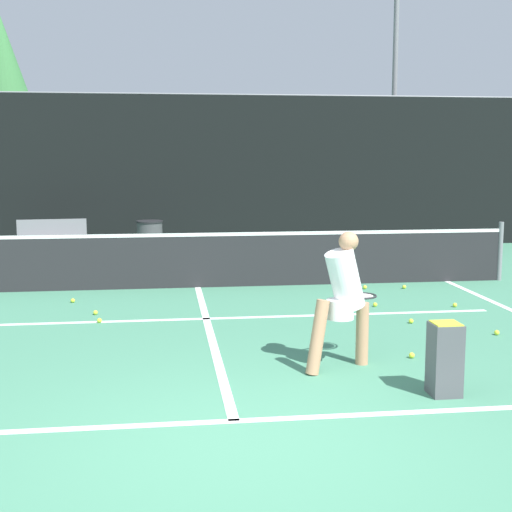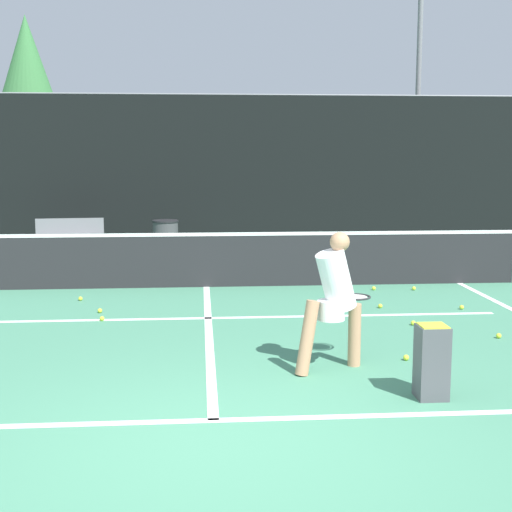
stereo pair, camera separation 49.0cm
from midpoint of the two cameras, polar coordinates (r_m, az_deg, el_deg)
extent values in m
plane|color=#427F60|center=(5.90, -3.75, -14.71)|extent=(100.00, 100.00, 0.00)
cube|color=white|center=(6.34, -4.04, -13.04)|extent=(11.00, 0.10, 0.01)
cube|color=white|center=(10.06, -5.40, -5.02)|extent=(8.25, 0.10, 0.01)
cube|color=white|center=(9.32, -5.22, -6.07)|extent=(0.10, 6.27, 0.01)
cylinder|color=slate|center=(13.61, 17.97, 0.37)|extent=(0.09, 0.09, 1.07)
cube|color=#232326|center=(12.31, -5.85, -0.35)|extent=(11.00, 0.02, 0.95)
cube|color=white|center=(12.25, -5.88, 1.71)|extent=(11.00, 0.03, 0.06)
cube|color=black|center=(17.33, -6.43, 6.63)|extent=(24.00, 0.06, 3.67)
cylinder|color=slate|center=(17.38, -6.53, 12.75)|extent=(24.00, 0.04, 0.04)
cylinder|color=tan|center=(7.89, 6.73, -6.19)|extent=(0.14, 0.14, 0.69)
cylinder|color=tan|center=(7.51, 3.08, -6.50)|extent=(0.31, 0.25, 0.80)
cylinder|color=white|center=(7.62, 4.92, -4.27)|extent=(0.29, 0.29, 0.21)
cylinder|color=white|center=(7.60, 5.31, -1.91)|extent=(0.47, 0.39, 0.72)
sphere|color=tan|center=(7.56, 5.58, 1.17)|extent=(0.21, 0.21, 0.21)
cylinder|color=#262628|center=(7.91, 5.02, -3.44)|extent=(0.28, 0.16, 0.03)
torus|color=#262628|center=(8.10, 6.74, -3.18)|extent=(0.46, 0.46, 0.02)
cylinder|color=beige|center=(8.10, 6.74, -3.18)|extent=(0.35, 0.35, 0.01)
sphere|color=#D1E033|center=(9.56, 17.32, -5.88)|extent=(0.07, 0.07, 0.07)
sphere|color=#D1E033|center=(11.10, 14.41, -3.82)|extent=(0.07, 0.07, 0.07)
sphere|color=#D1E033|center=(12.41, 10.67, -2.45)|extent=(0.07, 0.07, 0.07)
sphere|color=#D1E033|center=(10.89, 8.24, -3.87)|extent=(0.07, 0.07, 0.07)
sphere|color=#D1E033|center=(11.50, -15.64, -3.46)|extent=(0.07, 0.07, 0.07)
sphere|color=#D1E033|center=(8.27, 10.69, -7.83)|extent=(0.07, 0.07, 0.07)
sphere|color=#D1E033|center=(10.57, -14.03, -4.42)|extent=(0.07, 0.07, 0.07)
sphere|color=#D1E033|center=(12.28, 7.58, -2.49)|extent=(0.07, 0.07, 0.07)
sphere|color=#D1E033|center=(9.92, 10.92, -5.14)|extent=(0.07, 0.07, 0.07)
sphere|color=#D1E033|center=(10.06, -13.79, -5.04)|extent=(0.07, 0.07, 0.07)
cube|color=#4C4C51|center=(7.04, 12.93, -8.08)|extent=(0.28, 0.28, 0.70)
cube|color=#D1E033|center=(6.95, 13.02, -5.46)|extent=(0.25, 0.25, 0.06)
cube|color=slate|center=(16.27, -16.85, 1.30)|extent=(1.51, 0.49, 0.04)
cube|color=slate|center=(16.43, -16.83, 2.10)|extent=(1.49, 0.17, 0.42)
cube|color=#333338|center=(16.36, -18.89, 0.47)|extent=(0.06, 0.32, 0.44)
cube|color=#333338|center=(16.26, -14.73, 0.60)|extent=(0.06, 0.32, 0.44)
cylinder|color=#3F3F42|center=(16.01, -9.36, 1.27)|extent=(0.56, 0.56, 0.78)
cylinder|color=black|center=(15.97, -9.39, 2.73)|extent=(0.59, 0.59, 0.04)
cube|color=#B7B7BC|center=(20.92, -13.40, 2.78)|extent=(1.63, 4.10, 0.80)
cube|color=#1E2328|center=(20.66, -13.52, 4.57)|extent=(1.37, 2.46, 0.53)
cylinder|color=black|center=(22.17, -11.17, 2.89)|extent=(0.18, 0.60, 0.60)
cylinder|color=black|center=(19.56, -11.64, 2.18)|extent=(0.18, 0.60, 0.60)
cylinder|color=slate|center=(22.64, 10.35, 11.13)|extent=(0.16, 0.16, 7.01)
cylinder|color=brown|center=(22.12, -19.88, 5.14)|extent=(0.28, 0.28, 2.60)
cone|color=#38753D|center=(22.20, -20.28, 13.21)|extent=(2.34, 2.34, 3.64)
cube|color=beige|center=(34.00, -7.01, 8.42)|extent=(36.00, 2.40, 4.91)
camera|label=1|loc=(0.24, -91.49, -0.21)|focal=50.00mm
camera|label=2|loc=(0.24, 88.51, 0.21)|focal=50.00mm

